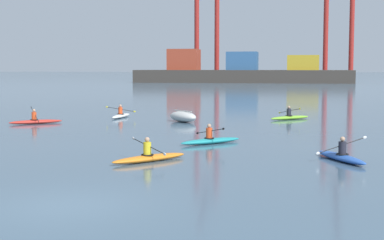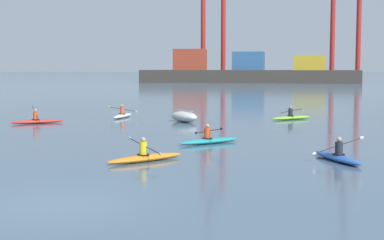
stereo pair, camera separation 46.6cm
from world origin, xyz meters
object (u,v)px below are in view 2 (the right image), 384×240
at_px(container_barge, 246,72).
at_px(kayak_blue, 338,157).
at_px(gantry_crane_west_mid, 346,7).
at_px(gantry_crane_west, 213,5).
at_px(kayak_lime, 291,117).
at_px(kayak_red, 37,121).
at_px(capsized_dinghy, 184,117).
at_px(kayak_orange, 145,157).
at_px(kayak_white, 123,115).
at_px(kayak_teal, 209,140).

bearing_deg(container_barge, kayak_blue, -82.62).
bearing_deg(gantry_crane_west_mid, gantry_crane_west, -179.47).
relative_size(gantry_crane_west, gantry_crane_west_mid, 0.92).
distance_m(kayak_lime, kayak_red, 17.10).
distance_m(gantry_crane_west_mid, capsized_dinghy, 112.30).
distance_m(gantry_crane_west_mid, kayak_blue, 125.80).
bearing_deg(kayak_orange, gantry_crane_west_mid, 82.91).
relative_size(kayak_white, kayak_teal, 1.21).
bearing_deg(kayak_white, kayak_blue, -50.44).
distance_m(kayak_red, kayak_teal, 14.62).
relative_size(gantry_crane_west_mid, kayak_red, 12.86).
distance_m(gantry_crane_west, gantry_crane_west_mid, 32.53).
relative_size(kayak_blue, kayak_teal, 1.17).
bearing_deg(kayak_red, capsized_dinghy, 18.10).
distance_m(kayak_red, kayak_white, 6.69).
relative_size(gantry_crane_west, kayak_blue, 10.85).
distance_m(container_barge, kayak_teal, 107.74).
xyz_separation_m(gantry_crane_west_mid, kayak_orange, (-15.65, -125.74, -17.81)).
distance_m(container_barge, kayak_orange, 113.21).
distance_m(gantry_crane_west, kayak_lime, 110.10).
relative_size(gantry_crane_west, kayak_red, 11.79).
xyz_separation_m(gantry_crane_west, kayak_white, (10.05, -106.86, -18.85)).
bearing_deg(kayak_blue, gantry_crane_west, 101.03).
bearing_deg(kayak_orange, kayak_red, 129.34).
relative_size(gantry_crane_west_mid, kayak_orange, 13.08).
height_order(kayak_blue, kayak_red, kayak_red).
bearing_deg(kayak_teal, kayak_red, 148.39).
xyz_separation_m(gantry_crane_west, kayak_red, (6.00, -112.18, -18.85)).
distance_m(kayak_lime, kayak_orange, 19.90).
xyz_separation_m(container_barge, kayak_red, (-3.74, -99.70, -2.32)).
xyz_separation_m(kayak_orange, kayak_blue, (7.30, 1.49, 0.00)).
relative_size(kayak_red, kayak_white, 0.89).
bearing_deg(kayak_red, kayak_blue, -32.94).
height_order(container_barge, kayak_white, container_barge).
bearing_deg(kayak_teal, container_barge, 94.64).
distance_m(gantry_crane_west_mid, kayak_red, 116.93).
distance_m(capsized_dinghy, kayak_orange, 16.32).
distance_m(kayak_blue, kayak_red, 21.65).
xyz_separation_m(capsized_dinghy, kayak_blue, (9.12, -14.73, -0.18)).
distance_m(kayak_blue, kayak_white, 22.17).
bearing_deg(kayak_teal, gantry_crane_west, 98.75).
bearing_deg(gantry_crane_west, kayak_lime, -78.29).
bearing_deg(capsized_dinghy, kayak_white, 154.74).
bearing_deg(kayak_lime, kayak_blue, -83.09).
relative_size(capsized_dinghy, kayak_teal, 0.92).
bearing_deg(kayak_lime, container_barge, 97.46).
height_order(kayak_red, kayak_teal, kayak_red).
relative_size(gantry_crane_west, capsized_dinghy, 13.72).
distance_m(capsized_dinghy, kayak_white, 5.53).
distance_m(kayak_orange, kayak_teal, 5.82).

